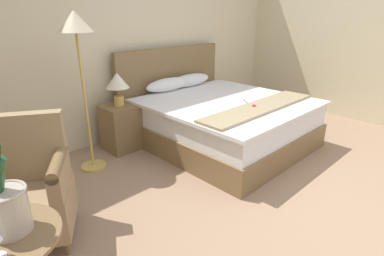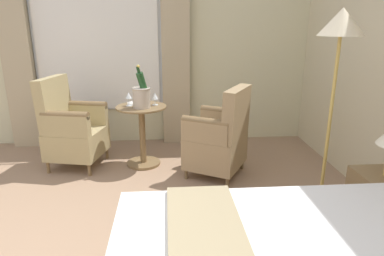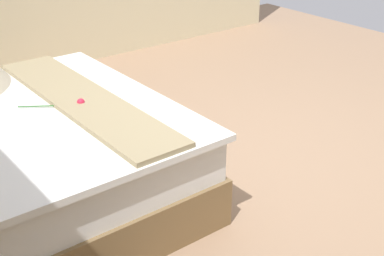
# 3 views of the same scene
# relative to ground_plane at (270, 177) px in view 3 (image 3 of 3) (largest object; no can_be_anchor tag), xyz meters

# --- Properties ---
(ground_plane) EXTENTS (7.49, 7.49, 0.00)m
(ground_plane) POSITION_rel_ground_plane_xyz_m (0.00, 0.00, 0.00)
(ground_plane) COLOR #9B7B5F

